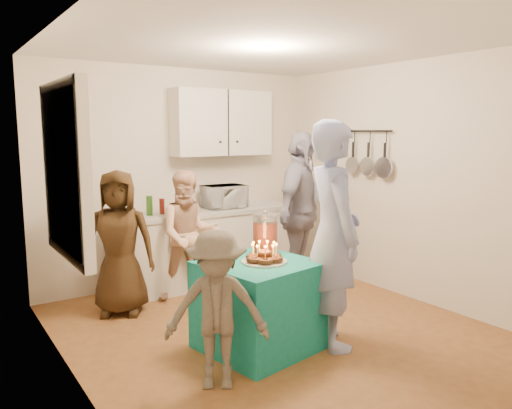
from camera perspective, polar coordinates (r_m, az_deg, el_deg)
floor at (r=4.82m, az=2.39°, el=-14.18°), size 4.00×4.00×0.00m
ceiling at (r=4.51m, az=2.60°, el=17.97°), size 4.00×4.00×0.00m
back_wall at (r=6.20m, az=-8.54°, el=3.21°), size 3.60×3.60×0.00m
left_wall at (r=3.72m, az=-20.45°, el=-0.60°), size 4.00×4.00×0.00m
right_wall at (r=5.73m, az=17.17°, el=2.52°), size 4.00×4.00×0.00m
window_night at (r=3.99m, az=-21.23°, el=3.55°), size 0.04×1.00×1.20m
counter at (r=6.16m, az=-5.48°, el=-4.97°), size 2.20×0.58×0.86m
countertop at (r=6.07m, az=-5.54°, el=-0.79°), size 2.24×0.62×0.05m
upper_cabinet at (r=6.27m, az=-3.89°, el=9.29°), size 1.30×0.30×0.80m
pot_rack at (r=6.12m, az=11.70°, el=5.88°), size 0.12×1.00×0.60m
microwave at (r=6.16m, az=-3.68°, el=0.91°), size 0.51×0.35×0.28m
party_table at (r=4.33m, az=0.26°, el=-11.44°), size 0.98×0.98×0.76m
donut_cake at (r=4.17m, az=0.94°, el=-5.44°), size 0.38×0.38×0.18m
punch_jar at (r=4.48m, az=1.06°, el=-3.43°), size 0.22×0.22×0.34m
man_birthday at (r=4.31m, az=8.77°, el=-3.44°), size 0.68×0.83×1.95m
woman_back_left at (r=5.22m, az=-15.40°, el=-4.24°), size 0.85×0.75×1.47m
woman_back_center at (r=5.53m, az=-7.65°, el=-3.51°), size 0.82×0.72×1.43m
woman_back_right at (r=5.72m, az=5.03°, el=-0.95°), size 1.15×0.97×1.85m
child_near_left at (r=3.66m, az=-4.50°, el=-11.91°), size 0.86×0.77×1.16m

